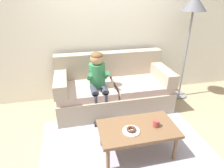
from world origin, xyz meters
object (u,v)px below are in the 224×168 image
at_px(coffee_table, 138,130).
at_px(floor_lamp, 193,11).
at_px(mug, 156,123).
at_px(person_child, 98,79).
at_px(donut, 131,129).
at_px(couch, 113,89).
at_px(toy_controller, 160,128).

xyz_separation_m(coffee_table, floor_lamp, (1.36, 1.27, 1.28)).
bearing_deg(coffee_table, mug, -7.00).
height_order(coffee_table, floor_lamp, floor_lamp).
height_order(person_child, mug, person_child).
bearing_deg(mug, donut, -175.33).
relative_size(donut, floor_lamp, 0.06).
height_order(couch, coffee_table, couch).
bearing_deg(donut, coffee_table, 27.60).
xyz_separation_m(couch, donut, (-0.06, -1.26, 0.10)).
relative_size(donut, mug, 1.33).
relative_size(person_child, floor_lamp, 0.58).
bearing_deg(donut, couch, 87.21).
bearing_deg(floor_lamp, mug, -131.01).
relative_size(toy_controller, floor_lamp, 0.12).
bearing_deg(donut, toy_controller, 34.48).
distance_m(couch, toy_controller, 1.05).
bearing_deg(toy_controller, donut, -131.18).
relative_size(coffee_table, donut, 8.11).
distance_m(donut, floor_lamp, 2.31).
bearing_deg(floor_lamp, coffee_table, -136.88).
bearing_deg(mug, person_child, 119.04).
relative_size(mug, toy_controller, 0.40).
xyz_separation_m(couch, toy_controller, (0.56, -0.83, -0.32)).
xyz_separation_m(person_child, floor_lamp, (1.70, 0.28, 0.97)).
height_order(couch, toy_controller, couch).
bearing_deg(donut, mug, 4.67).
distance_m(couch, donut, 1.26).
height_order(coffee_table, donut, donut).
bearing_deg(couch, coffee_table, -87.88).
distance_m(couch, mug, 1.26).
bearing_deg(floor_lamp, person_child, -170.68).
distance_m(toy_controller, floor_lamp, 2.03).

